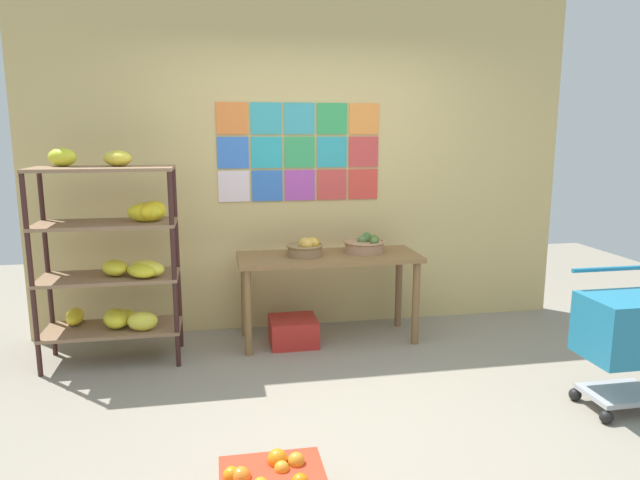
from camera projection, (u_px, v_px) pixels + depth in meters
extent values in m
plane|color=gray|center=(354.00, 416.00, 3.50)|extent=(9.47, 9.47, 0.00)
cube|color=tan|center=(307.00, 161.00, 4.93)|extent=(4.66, 0.06, 2.91)
cube|color=orange|center=(232.00, 118.00, 4.72)|extent=(0.26, 0.01, 0.26)
cube|color=teal|center=(266.00, 118.00, 4.77)|extent=(0.26, 0.01, 0.26)
cube|color=teal|center=(299.00, 119.00, 4.82)|extent=(0.26, 0.01, 0.26)
cube|color=green|center=(332.00, 119.00, 4.87)|extent=(0.26, 0.01, 0.26)
cube|color=orange|center=(364.00, 119.00, 4.92)|extent=(0.26, 0.01, 0.26)
cube|color=#3A71D0|center=(233.00, 153.00, 4.77)|extent=(0.26, 0.01, 0.26)
cube|color=#2BA8B5|center=(267.00, 152.00, 4.82)|extent=(0.26, 0.01, 0.26)
cube|color=#36A45F|center=(300.00, 152.00, 4.87)|extent=(0.26, 0.01, 0.26)
cube|color=teal|center=(332.00, 152.00, 4.92)|extent=(0.26, 0.01, 0.26)
cube|color=#D34140|center=(363.00, 152.00, 4.97)|extent=(0.26, 0.01, 0.26)
cube|color=silver|center=(234.00, 186.00, 4.82)|extent=(0.26, 0.01, 0.26)
cube|color=blue|center=(267.00, 186.00, 4.87)|extent=(0.26, 0.01, 0.26)
cube|color=#AB46AA|center=(300.00, 185.00, 4.92)|extent=(0.26, 0.01, 0.26)
cube|color=#D34340|center=(332.00, 185.00, 4.97)|extent=(0.26, 0.01, 0.26)
cube|color=#E23F35|center=(363.00, 184.00, 5.02)|extent=(0.26, 0.01, 0.26)
cylinder|color=#381D1B|center=(31.00, 276.00, 3.94)|extent=(0.04, 0.04, 1.46)
cylinder|color=#381D1B|center=(174.00, 270.00, 4.11)|extent=(0.04, 0.04, 1.46)
cylinder|color=#381D1B|center=(47.00, 263.00, 4.33)|extent=(0.04, 0.04, 1.46)
cylinder|color=#381D1B|center=(177.00, 258.00, 4.50)|extent=(0.04, 0.04, 1.46)
cube|color=#866548|center=(113.00, 329.00, 4.31)|extent=(0.99, 0.44, 0.03)
ellipsoid|color=yellow|center=(75.00, 316.00, 4.38)|extent=(0.15, 0.29, 0.11)
ellipsoid|color=yellow|center=(143.00, 321.00, 4.22)|extent=(0.23, 0.15, 0.15)
ellipsoid|color=yellow|center=(116.00, 318.00, 4.29)|extent=(0.25, 0.30, 0.14)
ellipsoid|color=yellow|center=(125.00, 318.00, 4.36)|extent=(0.19, 0.24, 0.11)
cube|color=#866548|center=(110.00, 277.00, 4.23)|extent=(0.99, 0.44, 0.02)
ellipsoid|color=yellow|center=(142.00, 270.00, 4.17)|extent=(0.30, 0.30, 0.11)
ellipsoid|color=yellow|center=(115.00, 268.00, 4.23)|extent=(0.27, 0.29, 0.12)
ellipsoid|color=yellow|center=(147.00, 268.00, 4.19)|extent=(0.32, 0.26, 0.12)
cube|color=#866548|center=(106.00, 224.00, 4.16)|extent=(0.99, 0.44, 0.02)
ellipsoid|color=yellow|center=(153.00, 211.00, 4.19)|extent=(0.25, 0.28, 0.15)
ellipsoid|color=yellow|center=(145.00, 212.00, 4.17)|extent=(0.28, 0.20, 0.14)
cube|color=#866548|center=(102.00, 169.00, 4.09)|extent=(0.99, 0.44, 0.02)
ellipsoid|color=yellow|center=(118.00, 158.00, 4.15)|extent=(0.27, 0.25, 0.11)
ellipsoid|color=yellow|center=(62.00, 157.00, 4.13)|extent=(0.25, 0.22, 0.13)
cube|color=brown|center=(329.00, 257.00, 4.66)|extent=(1.47, 0.56, 0.04)
cylinder|color=brown|center=(248.00, 313.00, 4.40)|extent=(0.06, 0.06, 0.68)
cylinder|color=brown|center=(416.00, 303.00, 4.64)|extent=(0.06, 0.06, 0.68)
cylinder|color=brown|center=(245.00, 297.00, 4.82)|extent=(0.06, 0.06, 0.68)
cylinder|color=brown|center=(399.00, 289.00, 5.06)|extent=(0.06, 0.06, 0.68)
cylinder|color=#A97B5B|center=(364.00, 247.00, 4.75)|extent=(0.32, 0.32, 0.09)
torus|color=#A87D56|center=(364.00, 242.00, 4.75)|extent=(0.34, 0.34, 0.02)
sphere|color=#537132|center=(374.00, 241.00, 4.68)|extent=(0.07, 0.07, 0.07)
sphere|color=#415D2E|center=(366.00, 240.00, 4.76)|extent=(0.08, 0.08, 0.08)
sphere|color=#3C6B30|center=(367.00, 238.00, 4.81)|extent=(0.09, 0.09, 0.09)
sphere|color=#4F6726|center=(374.00, 240.00, 4.78)|extent=(0.09, 0.09, 0.09)
sphere|color=#506F36|center=(362.00, 241.00, 4.76)|extent=(0.09, 0.09, 0.09)
sphere|color=#3F5E24|center=(363.00, 240.00, 4.75)|extent=(0.08, 0.08, 0.08)
cylinder|color=olive|center=(305.00, 251.00, 4.62)|extent=(0.28, 0.28, 0.08)
torus|color=olive|center=(305.00, 245.00, 4.61)|extent=(0.30, 0.30, 0.02)
sphere|color=gold|center=(305.00, 243.00, 4.61)|extent=(0.09, 0.09, 0.09)
sphere|color=gold|center=(312.00, 243.00, 4.65)|extent=(0.10, 0.10, 0.10)
sphere|color=gold|center=(313.00, 244.00, 4.61)|extent=(0.11, 0.11, 0.11)
sphere|color=gold|center=(304.00, 244.00, 4.61)|extent=(0.09, 0.09, 0.09)
sphere|color=gold|center=(307.00, 245.00, 4.54)|extent=(0.10, 0.10, 0.10)
cube|color=red|center=(293.00, 331.00, 4.67)|extent=(0.38, 0.36, 0.22)
sphere|color=orange|center=(282.00, 469.00, 2.61)|extent=(0.07, 0.07, 0.07)
sphere|color=orange|center=(241.00, 477.00, 2.56)|extent=(0.09, 0.09, 0.09)
sphere|color=orange|center=(277.00, 459.00, 2.67)|extent=(0.09, 0.09, 0.09)
sphere|color=orange|center=(231.00, 475.00, 2.56)|extent=(0.08, 0.08, 0.08)
sphere|color=orange|center=(296.00, 461.00, 2.66)|extent=(0.08, 0.08, 0.08)
sphere|color=black|center=(606.00, 417.00, 3.41)|extent=(0.08, 0.08, 0.08)
sphere|color=black|center=(575.00, 394.00, 3.70)|extent=(0.08, 0.08, 0.08)
sphere|color=black|center=(632.00, 389.00, 3.78)|extent=(0.08, 0.08, 0.08)
cube|color=#A5A8AD|center=(621.00, 393.00, 3.58)|extent=(0.44, 0.32, 0.03)
cube|color=teal|center=(628.00, 327.00, 3.50)|extent=(0.52, 0.40, 0.38)
cylinder|color=teal|center=(607.00, 269.00, 3.67)|extent=(0.49, 0.03, 0.03)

